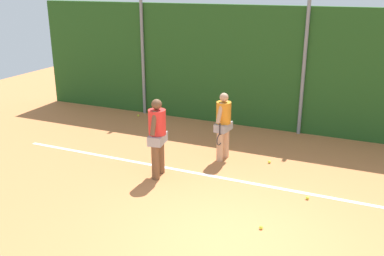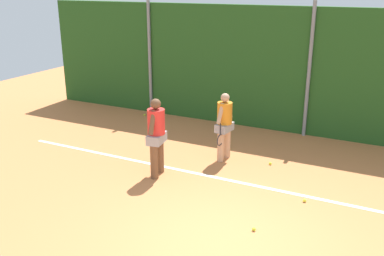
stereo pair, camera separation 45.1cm
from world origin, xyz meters
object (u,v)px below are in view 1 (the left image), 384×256
at_px(tennis_ball_5, 138,115).
at_px(tennis_ball_4, 269,162).
at_px(tennis_ball_1, 307,198).
at_px(player_midcourt, 223,123).
at_px(tennis_ball_0, 261,227).
at_px(player_foreground_near, 157,134).

bearing_deg(tennis_ball_5, tennis_ball_4, -22.81).
bearing_deg(tennis_ball_1, player_midcourt, 150.06).
relative_size(player_midcourt, tennis_ball_5, 25.14).
height_order(tennis_ball_0, tennis_ball_5, same).
distance_m(player_foreground_near, tennis_ball_1, 3.40).
bearing_deg(tennis_ball_1, player_foreground_near, -176.50).
distance_m(tennis_ball_1, tennis_ball_4, 1.87).
bearing_deg(player_midcourt, tennis_ball_4, 105.43).
height_order(player_foreground_near, tennis_ball_0, player_foreground_near).
distance_m(player_foreground_near, tennis_ball_5, 4.69).
relative_size(player_midcourt, tennis_ball_1, 25.14).
xyz_separation_m(tennis_ball_0, tennis_ball_5, (-5.40, 4.95, 0.00)).
bearing_deg(tennis_ball_1, tennis_ball_0, -111.20).
distance_m(tennis_ball_0, tennis_ball_4, 2.98).
bearing_deg(player_midcourt, player_foreground_near, -26.37).
xyz_separation_m(player_foreground_near, tennis_ball_1, (3.25, 0.20, -0.96)).
bearing_deg(tennis_ball_1, tennis_ball_4, 127.63).
relative_size(tennis_ball_4, tennis_ball_5, 1.00).
relative_size(tennis_ball_1, tennis_ball_4, 1.00).
height_order(tennis_ball_4, tennis_ball_5, same).
bearing_deg(tennis_ball_0, tennis_ball_1, 68.80).
bearing_deg(tennis_ball_4, tennis_ball_5, 157.19).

